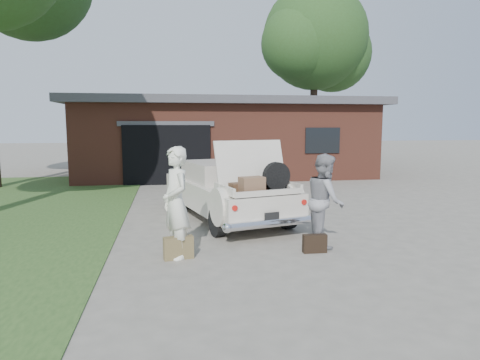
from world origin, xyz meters
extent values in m
plane|color=gray|center=(0.00, 0.00, 0.00)|extent=(90.00, 90.00, 0.00)
cube|color=#2D4C1E|center=(-5.50, 3.00, 0.01)|extent=(6.00, 16.00, 0.02)
cube|color=brown|center=(1.00, 11.50, 1.50)|extent=(12.00, 7.00, 3.00)
cube|color=#4C4C51|center=(1.00, 11.50, 3.15)|extent=(12.80, 7.80, 0.30)
cube|color=black|center=(-1.50, 8.05, 1.10)|extent=(3.20, 0.30, 2.20)
cube|color=#4C4C51|center=(-1.50, 7.98, 2.25)|extent=(3.50, 0.12, 0.18)
cube|color=black|center=(4.50, 7.98, 1.60)|extent=(1.40, 0.08, 1.00)
cylinder|color=#38281E|center=(7.44, 17.60, 2.97)|extent=(0.44, 0.44, 5.94)
sphere|color=#295221|center=(7.44, 17.60, 7.43)|extent=(6.30, 6.30, 6.30)
sphere|color=#295221|center=(8.86, 18.23, 6.58)|extent=(4.72, 4.72, 4.72)
sphere|color=#295221|center=(6.18, 16.81, 6.90)|extent=(4.41, 4.41, 4.41)
cube|color=beige|center=(-0.11, 2.03, 0.57)|extent=(2.81, 4.84, 0.59)
cube|color=#BFB4A8|center=(-0.17, 2.29, 1.09)|extent=(1.91, 2.14, 0.47)
cube|color=black|center=(-0.39, 3.13, 1.07)|extent=(1.39, 0.42, 0.40)
cube|color=black|center=(0.04, 1.46, 1.07)|extent=(1.39, 0.42, 0.40)
cylinder|color=black|center=(-0.50, 0.33, 0.30)|extent=(0.34, 0.63, 0.60)
cylinder|color=black|center=(1.06, 0.73, 0.30)|extent=(0.34, 0.63, 0.60)
cylinder|color=black|center=(-1.27, 3.33, 0.30)|extent=(0.34, 0.63, 0.60)
cylinder|color=black|center=(0.29, 3.73, 0.30)|extent=(0.34, 0.63, 0.60)
cylinder|color=silver|center=(0.47, -0.22, 0.36)|extent=(1.85, 0.62, 0.16)
cylinder|color=#A5140F|center=(-0.27, -0.34, 0.71)|extent=(0.13, 0.12, 0.11)
cylinder|color=#A5140F|center=(1.18, 0.03, 0.71)|extent=(0.13, 0.12, 0.11)
cube|color=black|center=(0.48, -0.24, 0.50)|extent=(0.30, 0.09, 0.15)
cube|color=black|center=(0.32, 0.35, 0.88)|extent=(1.62, 1.32, 0.04)
cube|color=beige|center=(-0.38, 0.17, 0.97)|extent=(0.30, 0.98, 0.16)
cube|color=beige|center=(1.03, 0.53, 0.97)|extent=(0.30, 0.98, 0.16)
cube|color=beige|center=(0.45, -0.13, 0.94)|extent=(1.42, 0.42, 0.11)
cube|color=beige|center=(0.24, 0.69, 1.40)|extent=(1.57, 0.72, 1.01)
cube|color=#503522|center=(0.01, 0.38, 0.99)|extent=(0.61, 0.47, 0.17)
cube|color=brown|center=(0.15, 0.09, 1.06)|extent=(0.53, 0.41, 0.32)
cube|color=black|center=(0.32, 0.58, 0.98)|extent=(0.55, 0.43, 0.15)
cylinder|color=black|center=(0.72, 0.41, 1.19)|extent=(0.59, 0.28, 0.58)
imported|color=white|center=(-1.34, -0.89, 0.94)|extent=(0.66, 0.80, 1.88)
imported|color=gray|center=(1.39, -0.60, 0.86)|extent=(0.79, 0.94, 1.71)
cube|color=olive|center=(-1.31, -0.99, 0.19)|extent=(0.52, 0.25, 0.38)
cube|color=black|center=(1.06, -1.03, 0.16)|extent=(0.42, 0.14, 0.32)
camera|label=1|loc=(-1.44, -8.00, 2.25)|focal=32.00mm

